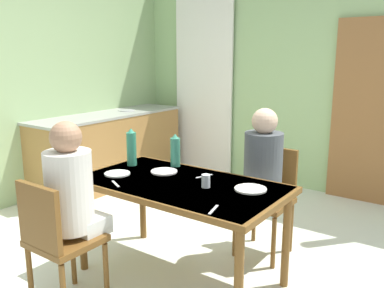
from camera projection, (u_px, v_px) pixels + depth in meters
The scene contains 20 objects.
ground_plane at pixel (171, 263), 3.23m from camera, with size 6.37×6.37×0.00m, color silver.
wall_back at pixel (297, 71), 4.86m from camera, with size 4.67×0.10×2.84m, color #9CBF82.
wall_left at pixel (50, 72), 4.68m from camera, with size 0.10×3.67×2.84m, color #9CBB81.
door_wooden at pixel (370, 113), 4.40m from camera, with size 0.80×0.05×2.00m, color #915E33.
curtain_panel at pixel (203, 86), 5.56m from camera, with size 0.90×0.03×2.39m, color white.
kitchen_counter at pixel (110, 149), 5.14m from camera, with size 0.61×2.10×0.91m.
dining_table at pixel (180, 192), 2.89m from camera, with size 1.49×0.82×0.74m.
chair_near_diner at pixel (56, 238), 2.55m from camera, with size 0.40×0.40×0.87m.
chair_far_diner at pixel (268, 194), 3.34m from camera, with size 0.40×0.40×0.87m.
person_near_diner at pixel (71, 189), 2.60m from camera, with size 0.30×0.37×0.77m.
person_far_diner at pixel (262, 164), 3.17m from camera, with size 0.30×0.37×0.77m.
water_bottle_green_near at pixel (175, 151), 3.26m from camera, with size 0.08×0.08×0.27m.
water_bottle_green_far at pixel (132, 148), 3.29m from camera, with size 0.08×0.08×0.31m.
dinner_plate_near_left at pixel (117, 174), 3.06m from camera, with size 0.19×0.19×0.01m, color white.
dinner_plate_near_right at pixel (164, 171), 3.12m from camera, with size 0.20×0.20×0.01m, color white.
dinner_plate_far_center at pixel (251, 189), 2.71m from camera, with size 0.21×0.21×0.01m, color white.
drinking_glass_by_near_diner at pixel (206, 181), 2.76m from camera, with size 0.06×0.06×0.09m, color silver.
cutlery_knife_near at pixel (115, 184), 2.83m from camera, with size 0.15×0.02×0.00m, color silver.
cutlery_fork_near at pixel (204, 176), 3.01m from camera, with size 0.15×0.02×0.00m, color silver.
cutlery_knife_far at pixel (213, 210), 2.37m from camera, with size 0.15×0.02×0.00m, color silver.
Camera 1 is at (1.85, -2.30, 1.62)m, focal length 38.12 mm.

